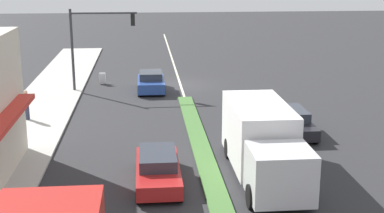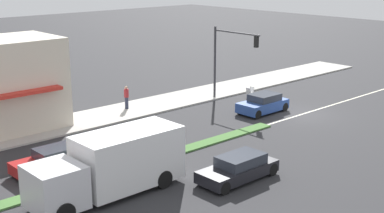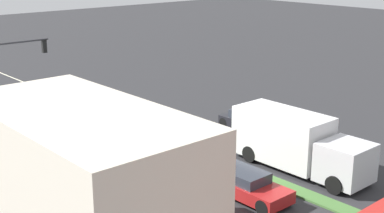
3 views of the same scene
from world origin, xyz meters
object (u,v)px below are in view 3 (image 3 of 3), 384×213
traffic_signal_main (4,68)px  hatchback_red (244,183)px  delivery_truck (296,142)px  warning_aframe_sign (1,113)px  pedestrian (8,156)px  sedan_dark (252,122)px  coupe_blue (67,108)px

traffic_signal_main → hatchback_red: bearing=103.2°
delivery_truck → hatchback_red: size_ratio=1.65×
warning_aframe_sign → traffic_signal_main: bearing=80.7°
pedestrian → warning_aframe_sign: pedestrian is taller
traffic_signal_main → delivery_truck: bearing=117.1°
sedan_dark → hatchback_red: 9.40m
warning_aframe_sign → hatchback_red: 19.30m
traffic_signal_main → sedan_dark: bearing=136.1°
delivery_truck → warning_aframe_sign: bearing=-66.7°
sedan_dark → delivery_truck: bearing=63.3°
sedan_dark → pedestrian: bearing=-13.5°
pedestrian → warning_aframe_sign: bearing=-110.5°
warning_aframe_sign → pedestrian: bearing=69.5°
delivery_truck → hatchback_red: 4.51m
sedan_dark → traffic_signal_main: bearing=-43.9°
warning_aframe_sign → coupe_blue: 4.42m
sedan_dark → hatchback_red: sedan_dark is taller
sedan_dark → warning_aframe_sign: bearing=-50.2°
traffic_signal_main → delivery_truck: (-8.32, 16.28, -2.43)m
delivery_truck → sedan_dark: size_ratio=1.73×
hatchback_red → sedan_dark: bearing=-140.0°
pedestrian → hatchback_red: (-7.11, 9.47, -0.39)m
warning_aframe_sign → delivery_truck: delivery_truck is taller
pedestrian → sedan_dark: pedestrian is taller
warning_aframe_sign → coupe_blue: coupe_blue is taller
pedestrian → coupe_blue: pedestrian is taller
pedestrian → delivery_truck: 14.61m
coupe_blue → traffic_signal_main: bearing=-5.8°
traffic_signal_main → sedan_dark: (-11.12, 10.72, -3.29)m
traffic_signal_main → hatchback_red: traffic_signal_main is taller
traffic_signal_main → pedestrian: size_ratio=3.31×
warning_aframe_sign → sedan_dark: (-10.76, 12.93, 0.19)m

